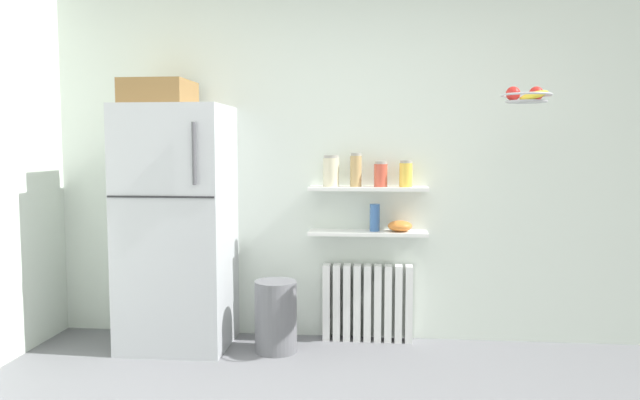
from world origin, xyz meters
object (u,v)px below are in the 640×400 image
object	(u,v)px
vase	(375,218)
trash_bin	(276,316)
storage_jar_2	(381,174)
hanging_fruit_basket	(526,96)
refrigerator	(176,222)
shelf_bowl	(400,226)
storage_jar_0	(331,171)
radiator	(367,303)
storage_jar_1	(356,170)
storage_jar_3	(406,174)

from	to	relation	value
vase	trash_bin	world-z (taller)	vase
storage_jar_2	hanging_fruit_basket	bearing A→B (deg)	-28.10
refrigerator	shelf_bowl	distance (m)	1.57
storage_jar_2	storage_jar_0	bearing A→B (deg)	-180.00
shelf_bowl	trash_bin	distance (m)	1.07
radiator	trash_bin	world-z (taller)	radiator
trash_bin	shelf_bowl	bearing A→B (deg)	18.26
storage_jar_1	storage_jar_2	size ratio (longest dim) A/B	1.32
trash_bin	hanging_fruit_basket	distance (m)	2.17
radiator	storage_jar_2	world-z (taller)	storage_jar_2
radiator	storage_jar_2	xyz separation A→B (m)	(0.09, -0.03, 0.93)
radiator	trash_bin	size ratio (longest dim) A/B	1.31
storage_jar_1	storage_jar_0	bearing A→B (deg)	180.00
refrigerator	storage_jar_2	world-z (taller)	refrigerator
radiator	storage_jar_1	world-z (taller)	storage_jar_1
refrigerator	vase	bearing A→B (deg)	8.38
storage_jar_1	shelf_bowl	world-z (taller)	storage_jar_1
storage_jar_0	trash_bin	xyz separation A→B (m)	(-0.36, -0.28, -0.99)
storage_jar_1	vase	size ratio (longest dim) A/B	1.23
vase	hanging_fruit_basket	size ratio (longest dim) A/B	0.63
storage_jar_1	storage_jar_3	bearing A→B (deg)	-0.00
storage_jar_1	vase	world-z (taller)	storage_jar_1
storage_jar_3	hanging_fruit_basket	distance (m)	0.98
refrigerator	hanging_fruit_basket	bearing A→B (deg)	-6.59
storage_jar_0	storage_jar_2	world-z (taller)	storage_jar_0
storage_jar_2	trash_bin	world-z (taller)	storage_jar_2
shelf_bowl	hanging_fruit_basket	xyz separation A→B (m)	(0.74, -0.47, 0.87)
storage_jar_2	storage_jar_3	xyz separation A→B (m)	(0.18, -0.00, 0.00)
shelf_bowl	trash_bin	world-z (taller)	shelf_bowl
refrigerator	radiator	size ratio (longest dim) A/B	2.88
radiator	storage_jar_2	distance (m)	0.94
storage_jar_0	trash_bin	world-z (taller)	storage_jar_0
refrigerator	storage_jar_2	bearing A→B (deg)	8.15
radiator	storage_jar_0	world-z (taller)	storage_jar_0
refrigerator	storage_jar_0	world-z (taller)	refrigerator
storage_jar_0	storage_jar_1	world-z (taller)	storage_jar_1
storage_jar_1	shelf_bowl	size ratio (longest dim) A/B	1.38
refrigerator	hanging_fruit_basket	distance (m)	2.46
radiator	vase	bearing A→B (deg)	-31.95
shelf_bowl	trash_bin	size ratio (longest dim) A/B	0.35
storage_jar_1	vase	distance (m)	0.36
hanging_fruit_basket	trash_bin	bearing A→B (deg)	173.16
vase	refrigerator	bearing A→B (deg)	-171.62
trash_bin	hanging_fruit_basket	bearing A→B (deg)	-6.84
storage_jar_2	vase	size ratio (longest dim) A/B	0.93
refrigerator	storage_jar_2	distance (m)	1.47
radiator	storage_jar_3	world-z (taller)	storage_jar_3
refrigerator	shelf_bowl	size ratio (longest dim) A/B	10.74
refrigerator	storage_jar_2	xyz separation A→B (m)	(1.42, 0.20, 0.33)
trash_bin	vase	bearing A→B (deg)	22.69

